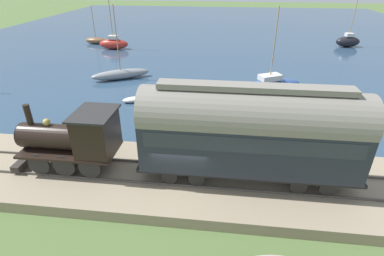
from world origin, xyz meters
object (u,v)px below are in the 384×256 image
at_px(sailboat_red, 114,43).
at_px(rowboat_off_pier, 207,107).
at_px(sailboat_black, 348,41).
at_px(rowboat_near_shore, 72,131).
at_px(steam_locomotive, 75,137).
at_px(sailboat_blue, 269,86).
at_px(sailboat_gray, 121,74).
at_px(rowboat_far_out, 134,99).
at_px(passenger_coach, 250,130).
at_px(sailboat_brown, 96,40).
at_px(rowboat_mid_harbor, 169,133).

bearing_deg(sailboat_red, rowboat_off_pier, -144.90).
bearing_deg(sailboat_black, rowboat_near_shore, 132.67).
bearing_deg(steam_locomotive, rowboat_near_shore, 32.22).
xyz_separation_m(sailboat_black, sailboat_blue, (-20.01, 12.99, -0.08)).
distance_m(sailboat_gray, sailboat_black, 32.30).
distance_m(steam_locomotive, rowboat_far_out, 10.41).
xyz_separation_m(sailboat_red, sailboat_gray, (-12.28, -5.13, -0.25)).
xyz_separation_m(passenger_coach, sailboat_brown, (30.98, 20.55, -2.83)).
distance_m(sailboat_brown, rowboat_mid_harbor, 30.59).
distance_m(sailboat_gray, rowboat_near_shore, 11.30).
relative_size(passenger_coach, sailboat_black, 1.16).
bearing_deg(sailboat_brown, sailboat_blue, -123.49).
bearing_deg(sailboat_brown, rowboat_near_shore, -156.45).
relative_size(steam_locomotive, sailboat_gray, 0.76).
bearing_deg(rowboat_mid_harbor, sailboat_red, 31.69).
height_order(rowboat_mid_harbor, rowboat_near_shore, rowboat_mid_harbor).
distance_m(sailboat_brown, rowboat_near_shore, 28.14).
height_order(sailboat_brown, sailboat_black, sailboat_black).
relative_size(passenger_coach, sailboat_red, 1.21).
bearing_deg(sailboat_brown, sailboat_black, -82.37).
xyz_separation_m(steam_locomotive, rowboat_mid_harbor, (4.81, -3.64, -2.17)).
height_order(passenger_coach, sailboat_gray, sailboat_gray).
relative_size(sailboat_gray, rowboat_far_out, 3.47).
height_order(sailboat_black, sailboat_blue, sailboat_black).
distance_m(rowboat_near_shore, rowboat_off_pier, 9.82).
bearing_deg(sailboat_blue, rowboat_off_pier, 101.60).
bearing_deg(sailboat_black, rowboat_far_out, 129.18).
xyz_separation_m(passenger_coach, rowboat_near_shore, (4.46, 11.17, -3.15)).
bearing_deg(rowboat_mid_harbor, sailboat_brown, 35.47).
distance_m(sailboat_gray, rowboat_off_pier, 11.20).
relative_size(sailboat_gray, rowboat_mid_harbor, 3.70).
bearing_deg(rowboat_mid_harbor, steam_locomotive, 147.18).
relative_size(passenger_coach, sailboat_blue, 1.41).
xyz_separation_m(passenger_coach, rowboat_far_out, (10.16, 8.65, -3.11)).
relative_size(rowboat_mid_harbor, rowboat_off_pier, 0.81).
distance_m(sailboat_black, rowboat_mid_harbor, 34.92).
distance_m(sailboat_brown, sailboat_gray, 17.67).
xyz_separation_m(sailboat_brown, sailboat_blue, (-17.76, -23.11, 0.24)).
bearing_deg(rowboat_near_shore, sailboat_black, 17.12).
height_order(sailboat_red, sailboat_gray, sailboat_red).
distance_m(steam_locomotive, rowboat_mid_harbor, 6.41).
relative_size(steam_locomotive, sailboat_red, 0.63).
bearing_deg(sailboat_red, rowboat_far_out, -157.50).
distance_m(sailboat_blue, rowboat_mid_harbor, 11.13).
relative_size(sailboat_black, rowboat_off_pier, 3.79).
relative_size(steam_locomotive, rowboat_mid_harbor, 2.82).
distance_m(sailboat_brown, rowboat_far_out, 23.98).
bearing_deg(rowboat_far_out, sailboat_red, 0.04).
xyz_separation_m(steam_locomotive, rowboat_far_out, (10.16, 0.30, -2.22)).
distance_m(sailboat_black, rowboat_off_pier, 30.11).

